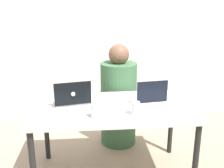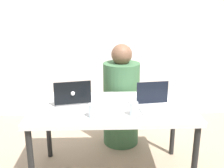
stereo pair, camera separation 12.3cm
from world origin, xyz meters
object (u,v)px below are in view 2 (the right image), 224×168
at_px(person_at_center, 121,101).
at_px(water_glass_left, 93,112).
at_px(water_glass_right, 134,110).
at_px(laptop_front_right, 155,103).
at_px(laptop_back_left, 72,98).

bearing_deg(person_at_center, water_glass_left, 62.59).
relative_size(water_glass_right, water_glass_left, 1.00).
bearing_deg(laptop_front_right, water_glass_right, -150.34).
bearing_deg(person_at_center, laptop_back_left, 38.73).
relative_size(person_at_center, laptop_back_left, 3.21).
distance_m(person_at_center, laptop_front_right, 0.77).
height_order(laptop_front_right, water_glass_left, laptop_front_right).
height_order(person_at_center, water_glass_right, person_at_center).
height_order(laptop_front_right, water_glass_right, laptop_front_right).
xyz_separation_m(water_glass_right, water_glass_left, (-0.33, -0.03, -0.00)).
height_order(person_at_center, laptop_front_right, person_at_center).
bearing_deg(water_glass_right, laptop_front_right, 37.63).
height_order(laptop_back_left, water_glass_left, laptop_back_left).
xyz_separation_m(laptop_front_right, water_glass_left, (-0.53, -0.18, 0.00)).
bearing_deg(laptop_back_left, water_glass_left, 110.01).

